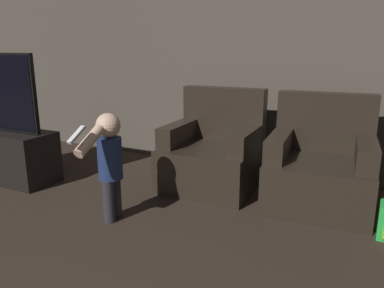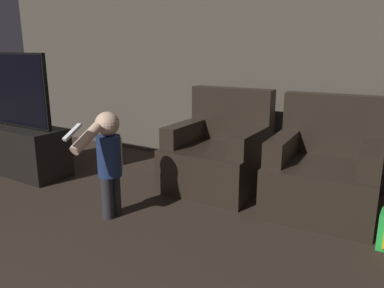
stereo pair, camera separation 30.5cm
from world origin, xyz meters
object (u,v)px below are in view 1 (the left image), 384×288
at_px(armchair_left, 213,154).
at_px(armchair_right, 320,169).
at_px(tv, 1,92).
at_px(person_toddler, 109,158).

height_order(armchair_left, armchair_right, same).
height_order(armchair_left, tv, tv).
xyz_separation_m(tv, person_toddler, (1.57, -0.29, -0.40)).
distance_m(armchair_right, person_toddler, 1.81).
height_order(armchair_left, person_toddler, armchair_left).
relative_size(armchair_right, tv, 0.99).
height_order(armchair_right, person_toddler, armchair_right).
relative_size(armchair_left, person_toddler, 1.10).
xyz_separation_m(armchair_left, person_toddler, (-0.42, -1.08, 0.19)).
xyz_separation_m(armchair_left, armchair_right, (1.02, -0.00, 0.00)).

